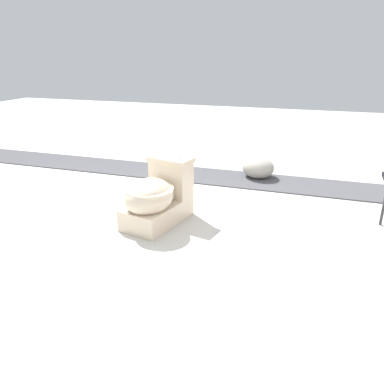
# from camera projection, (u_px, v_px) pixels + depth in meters

# --- Properties ---
(ground_plane) EXTENTS (14.00, 14.00, 0.00)m
(ground_plane) POSITION_uv_depth(u_px,v_px,m) (130.00, 222.00, 3.10)
(ground_plane) COLOR beige
(gravel_strip) EXTENTS (0.56, 8.00, 0.01)m
(gravel_strip) POSITION_uv_depth(u_px,v_px,m) (226.00, 178.00, 4.15)
(gravel_strip) COLOR #4C4C51
(gravel_strip) RESTS_ON ground
(toilet) EXTENTS (0.70, 0.51, 0.52)m
(toilet) POSITION_uv_depth(u_px,v_px,m) (156.00, 197.00, 3.02)
(toilet) COLOR beige
(toilet) RESTS_ON ground
(boulder_near) EXTENTS (0.48, 0.49, 0.23)m
(boulder_near) POSITION_uv_depth(u_px,v_px,m) (258.00, 167.00, 4.14)
(boulder_near) COLOR #ADA899
(boulder_near) RESTS_ON ground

